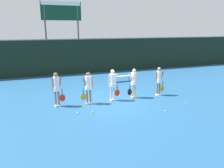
% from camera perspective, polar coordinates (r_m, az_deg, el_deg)
% --- Properties ---
extents(ground_plane, '(140.00, 140.00, 0.00)m').
position_cam_1_polar(ground_plane, '(12.25, 0.02, -4.32)').
color(ground_plane, '#235684').
extents(fence_windscreen, '(60.00, 0.08, 3.06)m').
position_cam_1_polar(fence_windscreen, '(19.41, -7.88, 7.21)').
color(fence_windscreen, black).
rests_on(fence_windscreen, ground_plane).
extents(scoreboard, '(3.38, 0.15, 6.09)m').
position_cam_1_polar(scoreboard, '(19.88, -13.03, 16.35)').
color(scoreboard, '#515156').
rests_on(scoreboard, ground_plane).
extents(bench_courtside, '(1.78, 0.47, 0.43)m').
position_cam_1_polar(bench_courtside, '(16.44, 2.42, 1.88)').
color(bench_courtside, '#B2B2B7').
rests_on(bench_courtside, ground_plane).
extents(player_0, '(0.63, 0.34, 1.81)m').
position_cam_1_polar(player_0, '(11.41, -14.29, -0.56)').
color(player_0, '#8C664C').
rests_on(player_0, ground_plane).
extents(player_1, '(0.68, 0.39, 1.74)m').
position_cam_1_polar(player_1, '(11.50, -6.22, -0.28)').
color(player_1, '#8C664C').
rests_on(player_1, ground_plane).
extents(player_2, '(0.66, 0.37, 1.76)m').
position_cam_1_polar(player_2, '(11.95, 0.18, 0.45)').
color(player_2, beige).
rests_on(player_2, ground_plane).
extents(player_3, '(0.63, 0.35, 1.73)m').
position_cam_1_polar(player_3, '(12.50, 5.72, 0.86)').
color(player_3, beige).
rests_on(player_3, ground_plane).
extents(player_4, '(0.63, 0.35, 1.71)m').
position_cam_1_polar(player_4, '(13.22, 12.16, 1.28)').
color(player_4, '#8C664C').
rests_on(player_4, ground_plane).
extents(tennis_ball_0, '(0.07, 0.07, 0.07)m').
position_cam_1_polar(tennis_ball_0, '(11.31, -7.71, -5.90)').
color(tennis_ball_0, '#CCE033').
rests_on(tennis_ball_0, ground_plane).
extents(tennis_ball_1, '(0.07, 0.07, 0.07)m').
position_cam_1_polar(tennis_ball_1, '(13.82, -3.64, -2.01)').
color(tennis_ball_1, '#CCE033').
rests_on(tennis_ball_1, ground_plane).
extents(tennis_ball_2, '(0.07, 0.07, 0.07)m').
position_cam_1_polar(tennis_ball_2, '(10.52, -9.03, -7.53)').
color(tennis_ball_2, '#CCE033').
rests_on(tennis_ball_2, ground_plane).
extents(tennis_ball_3, '(0.07, 0.07, 0.07)m').
position_cam_1_polar(tennis_ball_3, '(12.39, 18.96, -4.75)').
color(tennis_ball_3, '#CCE033').
rests_on(tennis_ball_3, ground_plane).
extents(tennis_ball_4, '(0.07, 0.07, 0.07)m').
position_cam_1_polar(tennis_ball_4, '(13.41, 6.72, -2.59)').
color(tennis_ball_4, '#CCE033').
rests_on(tennis_ball_4, ground_plane).
extents(tennis_ball_5, '(0.07, 0.07, 0.07)m').
position_cam_1_polar(tennis_ball_5, '(11.73, -1.99, -5.00)').
color(tennis_ball_5, '#CCE033').
rests_on(tennis_ball_5, ground_plane).
extents(tennis_ball_6, '(0.07, 0.07, 0.07)m').
position_cam_1_polar(tennis_ball_6, '(13.14, -19.00, -3.67)').
color(tennis_ball_6, '#CCE033').
rests_on(tennis_ball_6, ground_plane).
extents(tennis_ball_7, '(0.06, 0.06, 0.06)m').
position_cam_1_polar(tennis_ball_7, '(15.36, 9.21, -0.49)').
color(tennis_ball_7, '#CCE033').
rests_on(tennis_ball_7, ground_plane).
extents(tennis_ball_8, '(0.07, 0.07, 0.07)m').
position_cam_1_polar(tennis_ball_8, '(10.97, 13.87, -6.86)').
color(tennis_ball_8, '#CCE033').
rests_on(tennis_ball_8, ground_plane).
extents(tennis_ball_9, '(0.07, 0.07, 0.07)m').
position_cam_1_polar(tennis_ball_9, '(10.54, -5.06, -7.36)').
color(tennis_ball_9, '#CCE033').
rests_on(tennis_ball_9, ground_plane).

